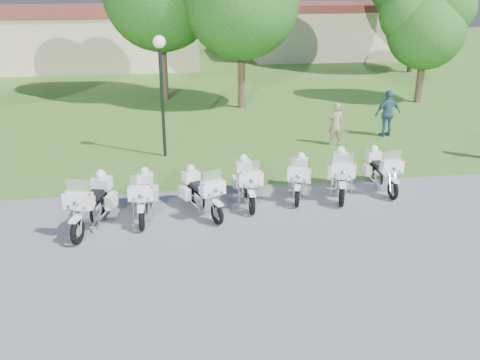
{
  "coord_description": "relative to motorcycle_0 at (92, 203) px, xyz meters",
  "views": [
    {
      "loc": [
        -1.69,
        -12.51,
        6.35
      ],
      "look_at": [
        0.35,
        1.2,
        0.95
      ],
      "focal_mm": 40.0,
      "sensor_mm": 36.0,
      "label": 1
    }
  ],
  "objects": [
    {
      "name": "building_east",
      "position": [
        14.66,
        29.16,
        1.39
      ],
      "size": [
        11.44,
        7.28,
        4.1
      ],
      "color": "#C7B08F",
      "rests_on": "ground"
    },
    {
      "name": "motorcycle_6",
      "position": [
        8.63,
        1.44,
        -0.07
      ],
      "size": [
        0.73,
        2.18,
        1.46
      ],
      "rotation": [
        0.0,
        0.0,
        3.16
      ],
      "color": "black",
      "rests_on": "ground"
    },
    {
      "name": "motorcycle_0",
      "position": [
        0.0,
        0.0,
        0.0
      ],
      "size": [
        1.22,
        2.36,
        1.63
      ],
      "rotation": [
        0.0,
        0.0,
        2.86
      ],
      "color": "black",
      "rests_on": "ground"
    },
    {
      "name": "ground",
      "position": [
        3.66,
        -0.84,
        -0.68
      ],
      "size": [
        100.0,
        100.0,
        0.0
      ],
      "primitive_type": "plane",
      "color": "slate",
      "rests_on": "ground"
    },
    {
      "name": "building_west",
      "position": [
        -2.34,
        27.16,
        1.39
      ],
      "size": [
        14.56,
        8.32,
        4.1
      ],
      "color": "#C7B08F",
      "rests_on": "ground"
    },
    {
      "name": "motorcycle_4",
      "position": [
        5.96,
        1.27,
        -0.09
      ],
      "size": [
        1.09,
        2.04,
        1.42
      ],
      "rotation": [
        0.0,
        0.0,
        2.84
      ],
      "color": "black",
      "rests_on": "ground"
    },
    {
      "name": "motorcycle_5",
      "position": [
        7.24,
        1.2,
        -0.03
      ],
      "size": [
        1.17,
        2.27,
        1.57
      ],
      "rotation": [
        0.0,
        0.0,
        2.86
      ],
      "color": "black",
      "rests_on": "ground"
    },
    {
      "name": "bystander_a",
      "position": [
        8.62,
        6.01,
        0.16
      ],
      "size": [
        0.62,
        0.41,
        1.68
      ],
      "primitive_type": "imported",
      "rotation": [
        0.0,
        0.0,
        3.13
      ],
      "color": "gray",
      "rests_on": "ground"
    },
    {
      "name": "motorcycle_2",
      "position": [
        2.94,
        0.47,
        -0.06
      ],
      "size": [
        1.23,
        2.09,
        1.48
      ],
      "rotation": [
        0.0,
        0.0,
        3.52
      ],
      "color": "black",
      "rests_on": "ground"
    },
    {
      "name": "motorcycle_1",
      "position": [
        1.34,
        0.46,
        -0.07
      ],
      "size": [
        0.78,
        2.18,
        1.46
      ],
      "rotation": [
        0.0,
        0.0,
        3.08
      ],
      "color": "black",
      "rests_on": "ground"
    },
    {
      "name": "motorcycle_3",
      "position": [
        4.32,
        1.04,
        -0.05
      ],
      "size": [
        0.74,
        2.23,
        1.5
      ],
      "rotation": [
        0.0,
        0.0,
        3.13
      ],
      "color": "black",
      "rests_on": "ground"
    },
    {
      "name": "bystander_c",
      "position": [
        11.09,
        6.86,
        0.28
      ],
      "size": [
        1.18,
        0.62,
        1.92
      ],
      "primitive_type": "imported",
      "rotation": [
        0.0,
        0.0,
        3.28
      ],
      "color": "#2C516A",
      "rests_on": "ground"
    },
    {
      "name": "tree_3",
      "position": [
        15.19,
        12.57,
        3.33
      ],
      "size": [
        4.55,
        3.89,
        6.07
      ],
      "color": "#38281C",
      "rests_on": "ground"
    },
    {
      "name": "lamp_post",
      "position": [
        1.99,
        5.61,
        2.59
      ],
      "size": [
        0.44,
        0.44,
        4.35
      ],
      "color": "black",
      "rests_on": "ground"
    },
    {
      "name": "grass_lawn",
      "position": [
        3.66,
        26.16,
        -0.68
      ],
      "size": [
        100.0,
        48.0,
        0.01
      ],
      "primitive_type": "cube",
      "color": "#36641F",
      "rests_on": "ground"
    }
  ]
}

